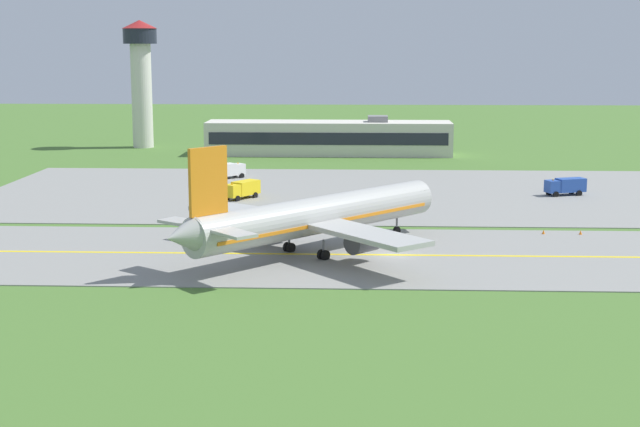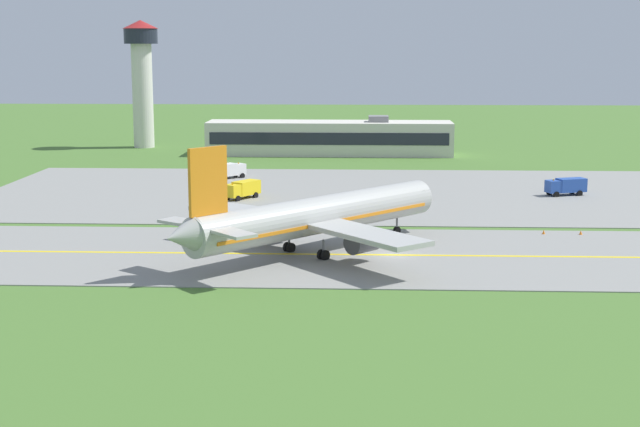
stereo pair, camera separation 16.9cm
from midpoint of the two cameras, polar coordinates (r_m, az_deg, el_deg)
ground_plane at (r=99.05m, az=4.50°, el=-2.62°), size 500.00×500.00×0.00m
taxiway_strip at (r=99.04m, az=4.50°, el=-2.59°), size 240.00×28.00×0.10m
apron_pad at (r=140.88m, az=7.99°, el=1.23°), size 140.00×52.00×0.10m
taxiway_centreline at (r=99.03m, az=4.51°, el=-2.56°), size 220.00×0.60×0.01m
airplane_lead at (r=98.80m, az=-0.20°, el=-0.17°), size 30.20×32.18×12.70m
service_truck_baggage at (r=142.20m, az=14.95°, el=1.67°), size 6.34×3.87×2.60m
service_truck_fuel at (r=155.43m, az=-5.64°, el=2.69°), size 5.74×5.65×2.60m
service_truck_catering at (r=134.94m, az=-4.76°, el=1.53°), size 5.07×6.12×2.60m
service_truck_pushback at (r=128.84m, az=4.16°, el=0.96°), size 5.70×6.21×2.59m
terminal_building at (r=189.03m, az=0.63°, el=4.67°), size 49.63×9.87×7.94m
control_tower at (r=205.34m, az=-10.89°, el=8.59°), size 7.60×7.60×27.29m
traffic_cone_mid_edge at (r=113.47m, az=15.80°, el=-1.15°), size 0.44×0.44×0.60m
traffic_cone_far_edge at (r=112.64m, az=13.65°, el=-1.14°), size 0.44×0.44×0.60m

